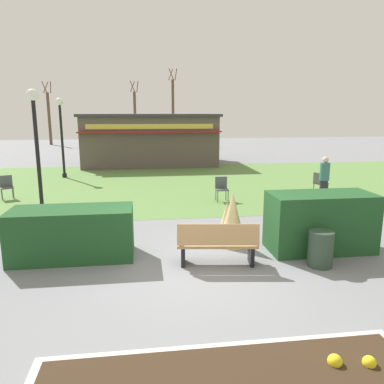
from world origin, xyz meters
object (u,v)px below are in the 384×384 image
(trash_bin, at_px, (321,249))
(cafe_chair_center, at_px, (222,187))
(cafe_chair_east, at_px, (320,182))
(park_bench, at_px, (218,244))
(parked_car_west_slot, at_px, (129,142))
(cafe_chair_west, at_px, (7,185))
(tree_right_bg, at_px, (135,116))
(tree_center_bg, at_px, (49,117))
(food_kiosk, at_px, (150,139))
(tree_left_bg, at_px, (173,111))
(lamppost_mid, at_px, (36,137))
(person_strolling, at_px, (324,180))
(lamppost_far, at_px, (61,128))

(trash_bin, bearing_deg, cafe_chair_center, 97.63)
(trash_bin, xyz_separation_m, cafe_chair_east, (3.23, 6.64, 0.14))
(park_bench, relative_size, parked_car_west_slot, 0.41)
(cafe_chair_west, bearing_deg, cafe_chair_east, -4.15)
(trash_bin, xyz_separation_m, tree_right_bg, (-4.30, 33.48, 2.45))
(cafe_chair_east, relative_size, tree_right_bg, 0.14)
(tree_center_bg, bearing_deg, tree_right_bg, 5.52)
(food_kiosk, xyz_separation_m, tree_left_bg, (2.76, 15.15, 1.83))
(food_kiosk, bearing_deg, lamppost_mid, -107.46)
(cafe_chair_center, relative_size, tree_left_bg, 0.12)
(tree_left_bg, xyz_separation_m, tree_center_bg, (-12.39, 0.52, -0.66))
(park_bench, bearing_deg, trash_bin, -8.78)
(park_bench, relative_size, tree_right_bg, 0.27)
(lamppost_mid, bearing_deg, person_strolling, 0.82)
(park_bench, bearing_deg, cafe_chair_east, 49.56)
(cafe_chair_west, distance_m, parked_car_west_slot, 19.16)
(park_bench, xyz_separation_m, person_strolling, (4.83, 4.92, 0.38))
(lamppost_mid, distance_m, parked_car_west_slot, 21.32)
(cafe_chair_west, distance_m, person_strolling, 11.66)
(person_strolling, bearing_deg, tree_right_bg, 102.80)
(lamppost_mid, bearing_deg, food_kiosk, 72.54)
(lamppost_far, distance_m, trash_bin, 14.54)
(lamppost_mid, xyz_separation_m, cafe_chair_west, (-1.85, 2.40, -1.94))
(lamppost_far, relative_size, cafe_chair_east, 4.38)
(lamppost_far, xyz_separation_m, tree_left_bg, (7.18, 19.91, 0.93))
(lamppost_mid, xyz_separation_m, cafe_chair_east, (10.13, 1.53, -1.94))
(person_strolling, distance_m, tree_center_bg, 31.54)
(lamppost_far, relative_size, cafe_chair_center, 4.38)
(food_kiosk, height_order, tree_left_bg, tree_left_bg)
(tree_center_bg, bearing_deg, person_strolling, -60.55)
(parked_car_west_slot, bearing_deg, cafe_chair_center, -78.91)
(cafe_chair_west, bearing_deg, cafe_chair_center, -9.84)
(tree_right_bg, bearing_deg, lamppost_far, -98.77)
(tree_right_bg, bearing_deg, cafe_chair_west, -99.73)
(park_bench, height_order, food_kiosk, food_kiosk)
(lamppost_far, height_order, trash_bin, lamppost_far)
(person_strolling, height_order, parked_car_west_slot, person_strolling)
(parked_car_west_slot, relative_size, tree_right_bg, 0.67)
(cafe_chair_east, bearing_deg, tree_center_bg, 121.63)
(tree_left_bg, xyz_separation_m, tree_right_bg, (-3.90, 1.34, -0.56))
(lamppost_mid, relative_size, food_kiosk, 0.47)
(person_strolling, bearing_deg, cafe_chair_west, 167.70)
(cafe_chair_center, relative_size, tree_center_bg, 0.14)
(tree_right_bg, bearing_deg, parked_car_west_slot, -93.66)
(person_strolling, xyz_separation_m, tree_left_bg, (-3.09, 26.89, 2.54))
(lamppost_mid, distance_m, cafe_chair_center, 6.46)
(lamppost_mid, relative_size, tree_right_bg, 0.61)
(trash_bin, relative_size, food_kiosk, 0.09)
(tree_left_bg, height_order, tree_right_bg, tree_left_bg)
(tree_left_bg, bearing_deg, trash_bin, -89.28)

